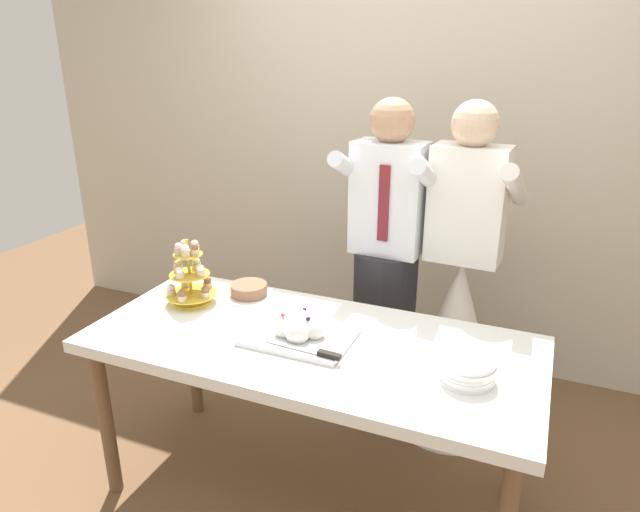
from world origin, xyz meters
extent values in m
plane|color=brown|center=(0.00, 0.00, 0.00)|extent=(8.00, 8.00, 0.00)
cube|color=beige|center=(0.00, 1.47, 1.45)|extent=(5.20, 0.10, 2.90)
cube|color=white|center=(0.00, 0.00, 0.75)|extent=(1.80, 0.80, 0.05)
cylinder|color=brown|center=(-0.82, -0.32, 0.36)|extent=(0.06, 0.06, 0.72)
cylinder|color=brown|center=(-0.82, 0.32, 0.36)|extent=(0.06, 0.06, 0.72)
cylinder|color=brown|center=(0.82, 0.32, 0.36)|extent=(0.06, 0.06, 0.72)
cylinder|color=gold|center=(-0.63, 0.10, 0.78)|extent=(0.17, 0.17, 0.01)
cylinder|color=gold|center=(-0.63, 0.10, 0.93)|extent=(0.01, 0.01, 0.31)
cylinder|color=gold|center=(-0.63, 0.10, 0.82)|extent=(0.23, 0.23, 0.01)
cylinder|color=#D1B784|center=(-0.55, 0.09, 0.84)|extent=(0.04, 0.04, 0.03)
sphere|color=brown|center=(-0.55, 0.09, 0.86)|extent=(0.04, 0.04, 0.04)
cylinder|color=#D1B784|center=(-0.60, 0.18, 0.84)|extent=(0.04, 0.04, 0.03)
sphere|color=brown|center=(-0.60, 0.18, 0.86)|extent=(0.04, 0.04, 0.04)
cylinder|color=#D1B784|center=(-0.70, 0.15, 0.84)|extent=(0.04, 0.04, 0.03)
sphere|color=#EAB7C6|center=(-0.70, 0.15, 0.86)|extent=(0.04, 0.04, 0.04)
cylinder|color=#D1B784|center=(-0.70, 0.05, 0.84)|extent=(0.04, 0.04, 0.03)
sphere|color=#EAB7C6|center=(-0.70, 0.05, 0.86)|extent=(0.04, 0.04, 0.04)
cylinder|color=#D1B784|center=(-0.62, 0.01, 0.84)|extent=(0.04, 0.04, 0.03)
sphere|color=brown|center=(-0.62, 0.01, 0.86)|extent=(0.04, 0.04, 0.04)
cylinder|color=gold|center=(-0.63, 0.10, 0.92)|extent=(0.18, 0.18, 0.01)
cylinder|color=#D1B784|center=(-0.57, 0.10, 0.93)|extent=(0.04, 0.04, 0.03)
sphere|color=white|center=(-0.57, 0.10, 0.96)|extent=(0.04, 0.04, 0.04)
cylinder|color=#D1B784|center=(-0.64, 0.16, 0.93)|extent=(0.04, 0.04, 0.03)
sphere|color=beige|center=(-0.64, 0.16, 0.96)|extent=(0.04, 0.04, 0.04)
cylinder|color=#D1B784|center=(-0.70, 0.10, 0.93)|extent=(0.04, 0.04, 0.03)
sphere|color=#D6B27A|center=(-0.70, 0.10, 0.96)|extent=(0.04, 0.04, 0.04)
cylinder|color=#D1B784|center=(-0.64, 0.04, 0.93)|extent=(0.04, 0.04, 0.03)
sphere|color=white|center=(-0.64, 0.04, 0.96)|extent=(0.04, 0.04, 0.04)
cylinder|color=gold|center=(-0.63, 0.10, 1.01)|extent=(0.13, 0.13, 0.01)
cylinder|color=#D1B784|center=(-0.60, 0.10, 1.03)|extent=(0.04, 0.04, 0.03)
sphere|color=brown|center=(-0.60, 0.10, 1.05)|extent=(0.04, 0.04, 0.04)
cylinder|color=#D1B784|center=(-0.62, 0.13, 1.03)|extent=(0.04, 0.04, 0.03)
sphere|color=#EAB7C6|center=(-0.62, 0.13, 1.05)|extent=(0.04, 0.04, 0.04)
cylinder|color=#D1B784|center=(-0.66, 0.12, 1.03)|extent=(0.04, 0.04, 0.03)
sphere|color=#D6B27A|center=(-0.66, 0.12, 1.05)|extent=(0.04, 0.04, 0.04)
cylinder|color=#D1B784|center=(-0.66, 0.08, 1.03)|extent=(0.04, 0.04, 0.03)
sphere|color=#EAB7C6|center=(-0.66, 0.08, 1.05)|extent=(0.04, 0.04, 0.04)
cylinder|color=#D1B784|center=(-0.62, 0.07, 1.03)|extent=(0.04, 0.04, 0.03)
sphere|color=white|center=(-0.62, 0.07, 1.05)|extent=(0.04, 0.04, 0.04)
cube|color=silver|center=(-0.04, -0.01, 0.79)|extent=(0.42, 0.31, 0.02)
sphere|color=white|center=(0.03, -0.01, 0.83)|extent=(0.08, 0.08, 0.08)
sphere|color=white|center=(-0.02, 0.05, 0.83)|extent=(0.09, 0.09, 0.09)
sphere|color=white|center=(-0.08, 0.01, 0.82)|extent=(0.07, 0.07, 0.07)
sphere|color=white|center=(-0.09, -0.05, 0.83)|extent=(0.09, 0.09, 0.09)
sphere|color=white|center=(-0.03, -0.06, 0.83)|extent=(0.10, 0.10, 0.10)
sphere|color=white|center=(-0.04, -0.01, 0.84)|extent=(0.11, 0.11, 0.11)
sphere|color=#B21923|center=(-0.05, -0.02, 0.88)|extent=(0.02, 0.02, 0.02)
sphere|color=#2D1938|center=(-0.04, 0.04, 0.88)|extent=(0.02, 0.02, 0.02)
sphere|color=#DB474C|center=(-0.10, -0.05, 0.88)|extent=(0.02, 0.02, 0.02)
sphere|color=#2D1938|center=(0.01, -0.03, 0.88)|extent=(0.02, 0.02, 0.02)
cube|color=silver|center=(-0.01, -0.13, 0.80)|extent=(0.23, 0.04, 0.00)
cube|color=black|center=(0.14, -0.14, 0.81)|extent=(0.09, 0.03, 0.02)
cylinder|color=white|center=(0.62, -0.06, 0.78)|extent=(0.19, 0.19, 0.01)
cylinder|color=white|center=(0.62, -0.05, 0.79)|extent=(0.19, 0.19, 0.01)
cylinder|color=white|center=(0.62, -0.06, 0.80)|extent=(0.19, 0.19, 0.01)
cylinder|color=white|center=(0.62, -0.05, 0.81)|extent=(0.19, 0.19, 0.01)
cylinder|color=white|center=(0.62, -0.05, 0.82)|extent=(0.19, 0.19, 0.01)
cylinder|color=white|center=(0.63, -0.05, 0.84)|extent=(0.19, 0.19, 0.01)
cylinder|color=white|center=(0.62, -0.05, 0.85)|extent=(0.19, 0.19, 0.01)
cylinder|color=white|center=(0.62, -0.06, 0.86)|extent=(0.19, 0.19, 0.01)
cylinder|color=white|center=(-0.43, 0.26, 0.78)|extent=(0.24, 0.24, 0.01)
cylinder|color=brown|center=(-0.43, 0.26, 0.81)|extent=(0.17, 0.17, 0.05)
cylinder|color=#232328|center=(0.10, 0.72, 0.46)|extent=(0.32, 0.32, 0.92)
cube|color=white|center=(0.10, 0.72, 1.19)|extent=(0.35, 0.22, 0.54)
sphere|color=tan|center=(0.10, 0.72, 1.55)|extent=(0.21, 0.21, 0.21)
cylinder|color=white|center=(-0.09, 0.73, 1.30)|extent=(0.10, 0.49, 0.28)
cylinder|color=white|center=(0.29, 0.71, 1.30)|extent=(0.10, 0.49, 0.28)
cube|color=maroon|center=(0.10, 0.62, 1.19)|extent=(0.05, 0.01, 0.36)
cone|color=white|center=(0.46, 0.76, 0.46)|extent=(0.56, 0.56, 0.92)
cube|color=white|center=(0.46, 0.76, 1.19)|extent=(0.35, 0.22, 0.54)
sphere|color=beige|center=(0.46, 0.76, 1.55)|extent=(0.21, 0.21, 0.21)
cylinder|color=white|center=(0.28, 0.77, 1.30)|extent=(0.10, 0.49, 0.28)
cylinder|color=white|center=(0.66, 0.74, 1.30)|extent=(0.10, 0.49, 0.28)
camera|label=1|loc=(0.81, -1.83, 1.87)|focal=31.72mm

